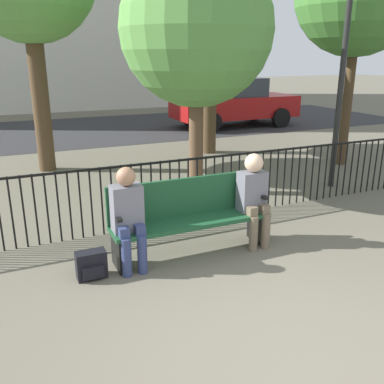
# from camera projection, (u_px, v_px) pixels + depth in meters

# --- Properties ---
(ground_plane) EXTENTS (80.00, 80.00, 0.00)m
(ground_plane) POSITION_uv_depth(u_px,v_px,m) (310.00, 371.00, 3.32)
(ground_plane) COLOR #605B4C
(park_bench) EXTENTS (1.97, 0.45, 0.92)m
(park_bench) POSITION_uv_depth(u_px,v_px,m) (189.00, 214.00, 5.21)
(park_bench) COLOR #194728
(park_bench) RESTS_ON ground
(seated_person_0) EXTENTS (0.34, 0.39, 1.19)m
(seated_person_0) POSITION_uv_depth(u_px,v_px,m) (128.00, 213.00, 4.73)
(seated_person_0) COLOR navy
(seated_person_0) RESTS_ON ground
(seated_person_1) EXTENTS (0.34, 0.39, 1.19)m
(seated_person_1) POSITION_uv_depth(u_px,v_px,m) (254.00, 194.00, 5.36)
(seated_person_1) COLOR brown
(seated_person_1) RESTS_ON ground
(backpack) EXTENTS (0.33, 0.21, 0.31)m
(backpack) POSITION_uv_depth(u_px,v_px,m) (91.00, 265.00, 4.67)
(backpack) COLOR black
(backpack) RESTS_ON ground
(fence_railing) EXTENTS (9.01, 0.03, 0.95)m
(fence_railing) POSITION_uv_depth(u_px,v_px,m) (161.00, 188.00, 6.01)
(fence_railing) COLOR black
(fence_railing) RESTS_ON ground
(tree_1) EXTENTS (2.54, 2.54, 4.48)m
(tree_1) POSITION_uv_depth(u_px,v_px,m) (210.00, 17.00, 9.81)
(tree_1) COLOR #4C3823
(tree_1) RESTS_ON ground
(tree_3) EXTENTS (2.48, 2.48, 3.98)m
(tree_3) POSITION_uv_depth(u_px,v_px,m) (196.00, 30.00, 6.80)
(tree_3) COLOR brown
(tree_3) RESTS_ON ground
(lamp_post) EXTENTS (0.28, 0.28, 3.67)m
(lamp_post) POSITION_uv_depth(u_px,v_px,m) (345.00, 50.00, 7.27)
(lamp_post) COLOR black
(lamp_post) RESTS_ON ground
(street_surface) EXTENTS (24.00, 6.00, 0.01)m
(street_surface) POSITION_uv_depth(u_px,v_px,m) (69.00, 131.00, 13.76)
(street_surface) COLOR #2B2B2D
(street_surface) RESTS_ON ground
(parked_car_0) EXTENTS (4.20, 1.94, 1.62)m
(parked_car_0) POSITION_uv_depth(u_px,v_px,m) (232.00, 101.00, 14.46)
(parked_car_0) COLOR maroon
(parked_car_0) RESTS_ON ground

